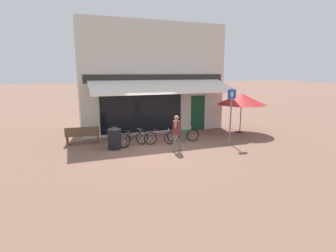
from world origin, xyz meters
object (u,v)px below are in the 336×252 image
Objects in this scene: bicycle_black at (133,139)px; parking_sign at (231,111)px; pedestrian_adult at (176,129)px; park_bench at (82,135)px; bicycle_green at (183,135)px; litter_bin at (114,138)px; bicycle_purple at (160,138)px; cafe_parasol at (242,99)px.

bicycle_black is 4.89m from parking_sign.
park_bench is at bearing -26.39° from pedestrian_adult.
bicycle_black reaches higher than bicycle_green.
bicycle_purple is at bearing -1.38° from litter_bin.
bicycle_purple is 5.54m from cafe_parasol.
cafe_parasol is at bearing 1.46° from park_bench.
litter_bin is 5.68m from parking_sign.
litter_bin is 1.93m from park_bench.
pedestrian_adult is at bearing -60.50° from bicycle_black.
pedestrian_adult reaches higher than bicycle_purple.
bicycle_black is 1.00× the size of bicycle_purple.
bicycle_black is 1.53× the size of litter_bin.
pedestrian_adult is at bearing -27.13° from litter_bin.
litter_bin is 0.38× the size of parking_sign.
bicycle_green is 5.00m from park_bench.
bicycle_black is at bearing -170.22° from bicycle_green.
pedestrian_adult is at bearing -156.29° from cafe_parasol.
litter_bin is at bearing -18.93° from pedestrian_adult.
parking_sign is 1.00× the size of cafe_parasol.
bicycle_purple reaches higher than bicycle_green.
bicycle_black is 0.59× the size of parking_sign.
parking_sign reaches higher than bicycle_purple.
pedestrian_adult reaches higher than bicycle_black.
cafe_parasol reaches higher than litter_bin.
parking_sign reaches higher than litter_bin.
cafe_parasol is at bearing -148.08° from pedestrian_adult.
bicycle_black is at bearing -33.64° from pedestrian_adult.
parking_sign is (4.54, -1.28, 1.30)m from bicycle_black.
bicycle_black is 1.32m from bicycle_purple.
litter_bin is at bearing -165.19° from bicycle_purple.
parking_sign is 1.68× the size of park_bench.
cafe_parasol is (5.22, 0.90, 1.62)m from bicycle_purple.
litter_bin is 0.38× the size of cafe_parasol.
park_bench is (-3.90, 2.69, -0.54)m from pedestrian_adult.
litter_bin is at bearing -167.12° from bicycle_green.
park_bench is (-1.35, 1.38, -0.06)m from litter_bin.
bicycle_black is 0.94m from litter_bin.
parking_sign is at bearing -2.07° from bicycle_purple.
bicycle_black is 6.76m from cafe_parasol.
litter_bin is (-3.47, -0.08, 0.17)m from bicycle_green.
litter_bin reaches higher than park_bench.
parking_sign reaches higher than pedestrian_adult.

